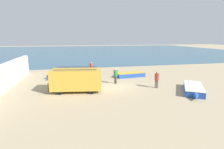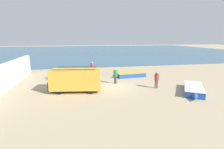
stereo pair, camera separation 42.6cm
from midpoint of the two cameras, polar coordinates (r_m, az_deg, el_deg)
The scene contains 10 objects.
ground_plane at distance 19.26m, azimuth 0.19°, elevation -3.67°, with size 200.00×200.00×0.00m, color tan.
sea_water at distance 70.41m, azimuth -9.20°, elevation 7.64°, with size 120.00×80.00×0.01m, color #33607A.
harbor_wall at distance 20.70m, azimuth -31.91°, elevation -0.63°, with size 0.50×16.84×2.65m, color silver.
parked_van at distance 17.41m, azimuth -12.28°, elevation -1.54°, with size 5.13×2.79×2.32m.
fishing_rowboat_0 at distance 23.59m, azimuth 5.20°, elevation -0.06°, with size 4.68×1.83×0.58m.
fishing_rowboat_1 at distance 18.68m, azimuth 24.50°, elevation -4.33°, with size 3.79×5.02×0.60m.
fishing_rowboat_2 at distance 24.58m, azimuth -17.25°, elevation -0.10°, with size 3.27×4.28×0.56m.
fisherman_0 at distance 18.72m, azimuth 13.81°, elevation -1.17°, with size 0.46×0.46×1.76m.
fisherman_1 at distance 25.16m, azimuth -7.24°, elevation 2.42°, with size 0.46×0.46×1.76m.
fisherman_2 at distance 19.88m, azimuth 0.57°, elevation 0.00°, with size 0.47×0.47×1.79m.
Camera 1 is at (-4.27, -18.05, 5.21)m, focal length 28.00 mm.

